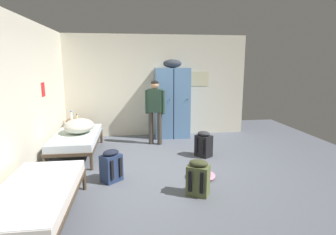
% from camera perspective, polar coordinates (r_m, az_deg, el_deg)
% --- Properties ---
extents(ground_plane, '(8.52, 8.52, 0.00)m').
position_cam_1_polar(ground_plane, '(5.26, 0.39, -10.78)').
color(ground_plane, '#565B66').
extents(room_backdrop, '(4.96, 5.39, 2.72)m').
position_cam_1_polar(room_backdrop, '(6.19, -13.06, 5.25)').
color(room_backdrop, beige).
rests_on(room_backdrop, ground_plane).
extents(locker_bank, '(0.90, 0.55, 2.07)m').
position_cam_1_polar(locker_bank, '(7.36, 0.88, 3.34)').
color(locker_bank, '#5B84B2').
rests_on(locker_bank, ground_plane).
extents(shelf_unit, '(0.38, 0.30, 0.57)m').
position_cam_1_polar(shelf_unit, '(7.42, -18.62, -2.08)').
color(shelf_unit, brown).
rests_on(shelf_unit, ground_plane).
extents(bed_left_rear, '(0.90, 1.90, 0.49)m').
position_cam_1_polar(bed_left_rear, '(6.27, -18.33, -4.07)').
color(bed_left_rear, '#473828').
rests_on(bed_left_rear, ground_plane).
extents(bed_left_front, '(0.90, 1.90, 0.49)m').
position_cam_1_polar(bed_left_front, '(3.83, -25.73, -14.33)').
color(bed_left_front, '#473828').
rests_on(bed_left_front, ground_plane).
extents(bedding_heap, '(0.63, 0.80, 0.30)m').
position_cam_1_polar(bedding_heap, '(6.26, -17.90, -1.64)').
color(bedding_heap, '#B7B2A8').
rests_on(bedding_heap, bed_left_rear).
extents(person_traveler, '(0.47, 0.30, 1.56)m').
position_cam_1_polar(person_traveler, '(6.68, -2.69, 2.29)').
color(person_traveler, '#3D3833').
rests_on(person_traveler, ground_plane).
extents(water_bottle, '(0.07, 0.07, 0.22)m').
position_cam_1_polar(water_bottle, '(7.39, -19.35, 0.40)').
color(water_bottle, white).
rests_on(water_bottle, shelf_unit).
extents(lotion_bottle, '(0.05, 0.05, 0.15)m').
position_cam_1_polar(lotion_bottle, '(7.31, -18.28, 0.07)').
color(lotion_bottle, beige).
rests_on(lotion_bottle, shelf_unit).
extents(backpack_olive, '(0.40, 0.41, 0.55)m').
position_cam_1_polar(backpack_olive, '(4.28, 6.30, -12.32)').
color(backpack_olive, '#566038').
rests_on(backpack_olive, ground_plane).
extents(backpack_black, '(0.42, 0.41, 0.55)m').
position_cam_1_polar(backpack_black, '(5.97, 7.43, -5.53)').
color(backpack_black, black).
rests_on(backpack_black, ground_plane).
extents(backpack_navy, '(0.42, 0.42, 0.55)m').
position_cam_1_polar(backpack_navy, '(4.81, -11.71, -9.81)').
color(backpack_navy, navy).
rests_on(backpack_navy, ground_plane).
extents(clothes_pile_pink, '(0.50, 0.52, 0.09)m').
position_cam_1_polar(clothes_pile_pink, '(4.95, 6.83, -11.74)').
color(clothes_pile_pink, pink).
rests_on(clothes_pile_pink, ground_plane).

